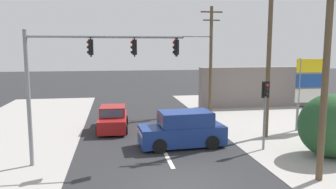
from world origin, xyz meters
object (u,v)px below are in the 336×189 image
Objects in this scene: utility_pole_foreground_right at (325,45)px; utility_pole_background_right at (209,56)px; utility_pole_midground_right at (269,47)px; traffic_signal_mast at (84,68)px; suv_crossing_left at (183,130)px; pedestal_signal_right_kerb at (265,104)px; sedan_kerbside_parked at (113,119)px; shopping_plaza_sign at (311,84)px.

utility_pole_foreground_right reaches higher than utility_pole_background_right.
utility_pole_midground_right reaches higher than utility_pole_foreground_right.
suv_crossing_left is at bearing 20.77° from traffic_signal_mast.
pedestal_signal_right_kerb is (-1.27, -2.35, -2.86)m from utility_pole_midground_right.
utility_pole_foreground_right is at bearing -21.56° from traffic_signal_mast.
sedan_kerbside_parked is at bearing 79.03° from traffic_signal_mast.
traffic_signal_mast reaches higher than suv_crossing_left.
suv_crossing_left is (-4.22, 5.45, -4.44)m from utility_pole_foreground_right.
utility_pole_midground_right is 10.57m from traffic_signal_mast.
utility_pole_midground_right is 2.83× the size of pedestal_signal_right_kerb.
pedestal_signal_right_kerb is 9.68m from sedan_kerbside_parked.
utility_pole_midground_right reaches higher than pedestal_signal_right_kerb.
utility_pole_background_right reaches higher than shopping_plaza_sign.
shopping_plaza_sign is (3.49, 1.08, -2.29)m from utility_pole_midground_right.
utility_pole_background_right is (-0.06, 14.76, -0.67)m from utility_pole_foreground_right.
utility_pole_foreground_right reaches higher than shopping_plaza_sign.
suv_crossing_left is (-4.17, -9.31, -3.77)m from utility_pole_background_right.
utility_pole_foreground_right is 2.14× the size of suv_crossing_left.
utility_pole_background_right is at bearing 122.40° from shopping_plaza_sign.
utility_pole_background_right is 2.42× the size of pedestal_signal_right_kerb.
utility_pole_foreground_right reaches higher than pedestal_signal_right_kerb.
sedan_kerbside_parked is at bearing 159.73° from utility_pole_midground_right.
sedan_kerbside_parked is (-7.67, 5.65, -1.71)m from pedestal_signal_right_kerb.
shopping_plaza_sign is at bearing 35.77° from pedestal_signal_right_kerb.
utility_pole_midground_right is at bearing -162.84° from shopping_plaza_sign.
shopping_plaza_sign reaches higher than sedan_kerbside_parked.
utility_pole_foreground_right is 1.44× the size of traffic_signal_mast.
pedestal_signal_right_kerb is 0.77× the size of suv_crossing_left.
utility_pole_foreground_right is 8.20m from suv_crossing_left.
utility_pole_foreground_right is 6.55m from utility_pole_midground_right.
shopping_plaza_sign reaches higher than suv_crossing_left.
shopping_plaza_sign is 12.83m from sedan_kerbside_parked.
utility_pole_foreground_right is at bearing -86.68° from pedestal_signal_right_kerb.
utility_pole_background_right is at bearing 97.45° from utility_pole_midground_right.
traffic_signal_mast is (-9.05, -11.16, -0.30)m from utility_pole_background_right.
utility_pole_background_right is 1.87× the size of shopping_plaza_sign.
utility_pole_foreground_right is at bearing -120.92° from shopping_plaza_sign.
pedestal_signal_right_kerb is at bearing 93.32° from utility_pole_foreground_right.
pedestal_signal_right_kerb reaches higher than suv_crossing_left.
sedan_kerbside_parked is (-7.91, 9.77, -4.62)m from utility_pole_foreground_right.
shopping_plaza_sign is 9.24m from suv_crossing_left.
traffic_signal_mast is 1.94× the size of pedestal_signal_right_kerb.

